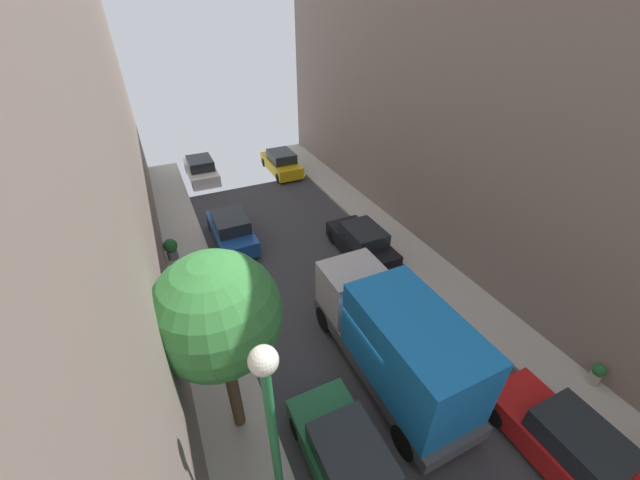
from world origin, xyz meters
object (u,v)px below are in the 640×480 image
object	(u,v)px
potted_plant_2	(597,374)
lamp_post	(274,439)
parked_car_left_2	(231,230)
street_tree_0	(217,315)
parked_car_right_1	(570,447)
parked_car_left_3	(201,170)
parked_car_right_3	(281,163)
delivery_truck	(394,339)
potted_plant_0	(171,248)
parked_car_right_2	(362,242)
parked_car_left_1	(349,462)

from	to	relation	value
potted_plant_2	lamp_post	world-z (taller)	lamp_post
parked_car_left_2	street_tree_0	xyz separation A→B (m)	(-2.17, -9.62, 3.75)
parked_car_right_1	street_tree_0	xyz separation A→B (m)	(-7.57, 4.71, 3.75)
parked_car_left_3	parked_car_right_1	bearing A→B (deg)	-76.70
parked_car_left_3	parked_car_right_3	size ratio (longest dim) A/B	1.00
parked_car_left_3	street_tree_0	size ratio (longest dim) A/B	0.72
parked_car_right_3	street_tree_0	size ratio (longest dim) A/B	0.72
potted_plant_2	lamp_post	bearing A→B (deg)	177.34
parked_car_right_3	delivery_truck	xyz separation A→B (m)	(-2.70, -17.47, 1.07)
potted_plant_0	potted_plant_2	xyz separation A→B (m)	(11.40, -12.82, -0.15)
potted_plant_0	parked_car_right_2	bearing A→B (deg)	-22.26
parked_car_right_1	street_tree_0	bearing A→B (deg)	148.14
street_tree_0	potted_plant_0	distance (m)	10.03
delivery_truck	parked_car_right_1	bearing A→B (deg)	-57.58
parked_car_right_2	lamp_post	size ratio (longest dim) A/B	0.66
parked_car_right_1	potted_plant_0	size ratio (longest dim) A/B	4.10
parked_car_right_2	parked_car_right_3	bearing A→B (deg)	90.00
parked_car_left_2	street_tree_0	size ratio (longest dim) A/B	0.72
parked_car_right_2	lamp_post	bearing A→B (deg)	-129.31
parked_car_left_1	parked_car_right_2	distance (m)	10.00
potted_plant_2	lamp_post	distance (m)	10.99
lamp_post	street_tree_0	bearing A→B (deg)	95.07
potted_plant_2	street_tree_0	bearing A→B (deg)	161.47
parked_car_left_2	delivery_truck	size ratio (longest dim) A/B	0.64
parked_car_left_3	potted_plant_2	bearing A→B (deg)	-68.75
parked_car_left_3	potted_plant_0	xyz separation A→B (m)	(-2.96, -8.87, -0.00)
parked_car_right_1	parked_car_right_2	bearing A→B (deg)	90.00
parked_car_left_3	potted_plant_2	size ratio (longest dim) A/B	5.36
parked_car_left_1	delivery_truck	world-z (taller)	delivery_truck
street_tree_0	parked_car_left_3	bearing A→B (deg)	83.17
parked_car_right_3	potted_plant_2	distance (m)	20.80
potted_plant_0	parked_car_left_2	bearing A→B (deg)	6.95
street_tree_0	parked_car_right_1	bearing A→B (deg)	-31.86
delivery_truck	street_tree_0	bearing A→B (deg)	174.65
parked_car_right_3	lamp_post	size ratio (longest dim) A/B	0.66
parked_car_left_1	parked_car_left_2	distance (m)	12.20
parked_car_right_3	delivery_truck	size ratio (longest dim) A/B	0.64
parked_car_right_3	potted_plant_0	bearing A→B (deg)	-137.16
parked_car_left_2	parked_car_left_3	world-z (taller)	same
delivery_truck	potted_plant_0	bearing A→B (deg)	120.21
parked_car_right_3	potted_plant_0	xyz separation A→B (m)	(-8.36, -7.75, -0.00)
parked_car_left_2	lamp_post	xyz separation A→B (m)	(-1.90, -12.70, 3.55)
parked_car_left_3	parked_car_right_3	xyz separation A→B (m)	(5.40, -1.12, 0.00)
parked_car_right_2	street_tree_0	bearing A→B (deg)	-142.36
parked_car_right_1	parked_car_right_2	xyz separation A→B (m)	(0.00, 10.55, 0.00)
parked_car_left_3	parked_car_right_1	xyz separation A→B (m)	(5.40, -22.84, 0.00)
parked_car_right_1	delivery_truck	size ratio (longest dim) A/B	0.64
parked_car_left_1	street_tree_0	distance (m)	5.05
lamp_post	parked_car_right_1	bearing A→B (deg)	-12.60
parked_car_left_3	potted_plant_2	distance (m)	23.27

